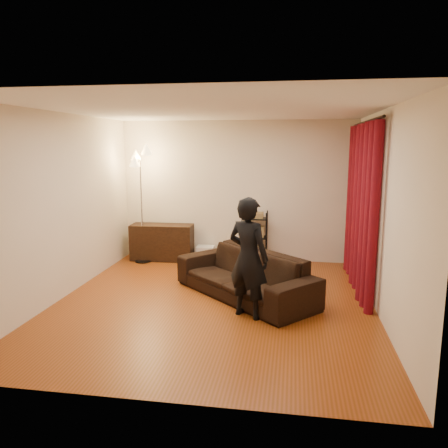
% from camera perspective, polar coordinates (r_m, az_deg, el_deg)
% --- Properties ---
extents(floor, '(5.00, 5.00, 0.00)m').
position_cam_1_polar(floor, '(6.38, -1.33, -10.22)').
color(floor, brown).
rests_on(floor, ground).
extents(ceiling, '(5.00, 5.00, 0.00)m').
position_cam_1_polar(ceiling, '(5.99, -1.44, 14.73)').
color(ceiling, white).
rests_on(ceiling, ground).
extents(wall_back, '(5.00, 0.00, 5.00)m').
position_cam_1_polar(wall_back, '(8.49, 1.68, 4.30)').
color(wall_back, beige).
rests_on(wall_back, ground).
extents(wall_front, '(5.00, 0.00, 5.00)m').
position_cam_1_polar(wall_front, '(3.66, -8.53, -3.85)').
color(wall_front, beige).
rests_on(wall_front, ground).
extents(wall_left, '(0.00, 5.00, 5.00)m').
position_cam_1_polar(wall_left, '(6.82, -20.35, 2.18)').
color(wall_left, beige).
rests_on(wall_left, ground).
extents(wall_right, '(0.00, 5.00, 5.00)m').
position_cam_1_polar(wall_right, '(6.06, 20.05, 1.25)').
color(wall_right, beige).
rests_on(wall_right, ground).
extents(curtain_rod, '(0.04, 2.65, 0.04)m').
position_cam_1_polar(curtain_rod, '(7.09, 18.14, 12.58)').
color(curtain_rod, black).
rests_on(curtain_rod, wall_right).
extents(curtain, '(0.22, 2.65, 2.55)m').
position_cam_1_polar(curtain, '(7.14, 17.40, 2.09)').
color(curtain, '#630910').
rests_on(curtain, ground).
extents(sofa, '(2.31, 2.24, 0.68)m').
position_cam_1_polar(sofa, '(6.52, 2.70, -6.63)').
color(sofa, black).
rests_on(sofa, ground).
extents(person, '(0.69, 0.61, 1.59)m').
position_cam_1_polar(person, '(5.68, 3.19, -4.43)').
color(person, black).
rests_on(person, ground).
extents(media_cabinet, '(1.22, 0.50, 0.70)m').
position_cam_1_polar(media_cabinet, '(8.67, -8.08, -2.36)').
color(media_cabinet, black).
rests_on(media_cabinet, ground).
extents(storage_boxes, '(0.36, 0.29, 0.28)m').
position_cam_1_polar(storage_boxes, '(8.62, -2.44, -3.79)').
color(storage_boxes, silver).
rests_on(storage_boxes, ground).
extents(wire_shelf, '(0.50, 0.38, 1.00)m').
position_cam_1_polar(wire_shelf, '(8.36, 4.01, -1.72)').
color(wire_shelf, black).
rests_on(wire_shelf, ground).
extents(floor_lamp, '(0.47, 0.47, 2.16)m').
position_cam_1_polar(floor_lamp, '(8.45, -10.73, 2.26)').
color(floor_lamp, silver).
rests_on(floor_lamp, ground).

